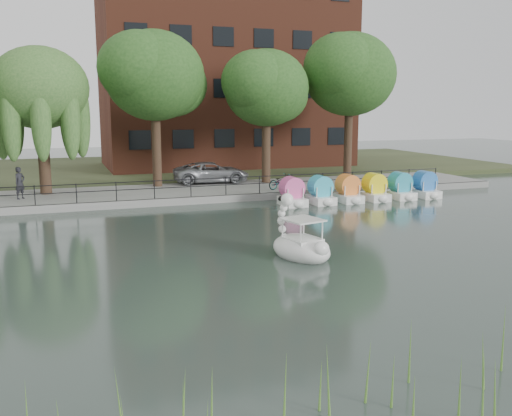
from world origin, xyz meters
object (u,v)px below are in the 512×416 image
bicycle (281,181)px  swan_boat (300,244)px  pedestrian (20,181)px  minivan (211,171)px

bicycle → swan_boat: swan_boat is taller
pedestrian → minivan: bearing=-30.7°
minivan → pedestrian: (-11.33, -2.85, 0.21)m
minivan → swan_boat: bearing=178.3°
pedestrian → swan_boat: size_ratio=0.68×
swan_boat → pedestrian: bearing=110.4°
minivan → swan_boat: swan_boat is taller
swan_boat → minivan: bearing=71.4°
minivan → swan_boat: (-1.44, -17.38, -0.69)m
minivan → bicycle: minivan is taller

